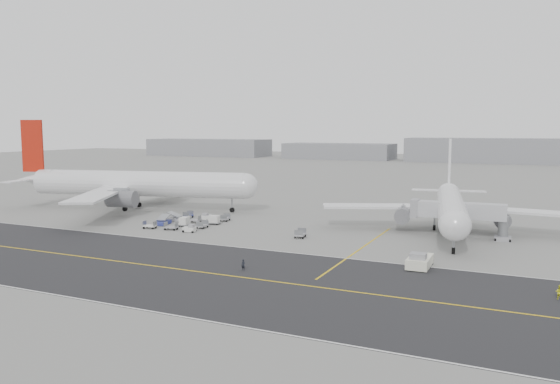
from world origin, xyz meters
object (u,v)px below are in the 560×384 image
at_px(ground_crew_b, 559,292).
at_px(ground_crew_a, 243,265).
at_px(jet_bridge, 460,212).
at_px(airliner_b, 451,205).
at_px(airliner_a, 133,184).
at_px(pushback_tug, 420,261).

bearing_deg(ground_crew_b, ground_crew_a, 26.37).
height_order(jet_bridge, ground_crew_b, jet_bridge).
height_order(jet_bridge, ground_crew_a, jet_bridge).
xyz_separation_m(airliner_b, jet_bridge, (2.27, -5.64, -0.40)).
bearing_deg(airliner_b, jet_bridge, -77.10).
relative_size(airliner_a, jet_bridge, 3.57).
bearing_deg(ground_crew_b, jet_bridge, -44.77).
xyz_separation_m(pushback_tug, ground_crew_a, (-21.65, -11.80, -0.17)).
height_order(airliner_a, ground_crew_b, airliner_a).
xyz_separation_m(jet_bridge, ground_crew_b, (14.80, -32.60, -3.69)).
height_order(airliner_b, ground_crew_b, airliner_b).
bearing_deg(airliner_a, jet_bridge, -105.31).
height_order(airliner_b, ground_crew_a, airliner_b).
bearing_deg(airliner_a, airliner_b, -101.01).
bearing_deg(pushback_tug, ground_crew_b, -25.61).
bearing_deg(ground_crew_a, airliner_b, 65.75).
distance_m(pushback_tug, ground_crew_b, 18.95).
height_order(pushback_tug, jet_bridge, jet_bridge).
bearing_deg(airliner_a, pushback_tug, -123.59).
bearing_deg(airliner_b, ground_crew_a, -126.39).
relative_size(airliner_b, ground_crew_a, 31.85).
bearing_deg(airliner_b, pushback_tug, -99.21).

